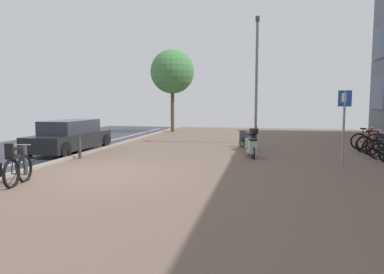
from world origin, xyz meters
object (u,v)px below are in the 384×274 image
bicycle_rack_06 (373,143)px  parked_car_near (70,136)px  bicycle_rack_07 (367,141)px  bicycle_rack_05 (373,144)px  scooter_mid (252,147)px  bicycle_rack_04 (379,147)px  bicycle_foreground (16,169)px  bicycle_rack_03 (384,148)px  bollard_far (80,148)px  lamp_post (257,75)px  scooter_near (249,139)px  bollard_near (25,160)px  parking_sign (344,120)px  street_tree (172,72)px

bicycle_rack_06 → parked_car_near: bearing=-167.5°
bicycle_rack_07 → bicycle_rack_05: bearing=-95.2°
bicycle_rack_05 → scooter_mid: bicycle_rack_05 is taller
bicycle_rack_04 → bicycle_foreground: bearing=-145.4°
bicycle_rack_03 → scooter_mid: 5.05m
bicycle_rack_03 → bollard_far: size_ratio=1.74×
bicycle_foreground → lamp_post: lamp_post is taller
scooter_near → bollard_near: (-6.10, -6.96, -0.01)m
bollard_far → bicycle_rack_07: bearing=24.2°
bicycle_rack_06 → parking_sign: (-2.19, -4.55, 1.18)m
scooter_mid → street_tree: 13.02m
bicycle_rack_07 → parked_car_near: 13.10m
parking_sign → lamp_post: bearing=113.7°
bicycle_rack_05 → scooter_mid: bearing=-154.9°
bicycle_foreground → lamp_post: size_ratio=0.22×
bicycle_rack_03 → lamp_post: size_ratio=0.21×
bicycle_rack_05 → bollard_far: 11.81m
parked_car_near → bollard_far: 2.13m
parked_car_near → bollard_near: size_ratio=5.09×
bicycle_foreground → scooter_near: bicycle_foreground is taller
parking_sign → bicycle_rack_06: bearing=64.3°
bicycle_rack_04 → bollard_near: (-11.21, -6.20, 0.11)m
bicycle_rack_06 → scooter_near: size_ratio=0.86×
scooter_near → parking_sign: parking_sign is taller
bicycle_rack_06 → bollard_near: 13.59m
bicycle_rack_05 → scooter_near: 5.08m
street_tree → bollard_far: 13.01m
bicycle_foreground → bicycle_rack_05: (10.58, 7.97, -0.06)m
bicycle_rack_05 → bicycle_rack_07: bearing=84.8°
scooter_near → bollard_far: size_ratio=2.09×
bicycle_rack_05 → parked_car_near: size_ratio=0.31×
scooter_near → scooter_mid: size_ratio=0.95×
bicycle_rack_04 → bicycle_rack_07: bicycle_rack_07 is taller
bicycle_rack_06 → bicycle_rack_07: size_ratio=0.97×
parking_sign → lamp_post: lamp_post is taller
scooter_mid → bollard_near: bearing=-144.2°
bicycle_rack_04 → bicycle_rack_06: bearing=83.5°
parked_car_near → scooter_near: bearing=17.2°
scooter_near → parked_car_near: parked_car_near is taller
scooter_mid → parking_sign: size_ratio=0.68×
bicycle_rack_05 → lamp_post: bearing=152.4°
bicycle_rack_04 → parking_sign: parking_sign is taller
bicycle_rack_07 → street_tree: 13.77m
bicycle_rack_03 → parking_sign: bearing=-127.9°
bicycle_rack_04 → lamp_post: lamp_post is taller
parked_car_near → parking_sign: size_ratio=1.82×
bicycle_rack_07 → parking_sign: parking_sign is taller
parking_sign → bicycle_foreground: bearing=-154.7°
bicycle_rack_03 → bicycle_rack_06: size_ratio=0.97×
bicycle_rack_04 → street_tree: street_tree is taller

